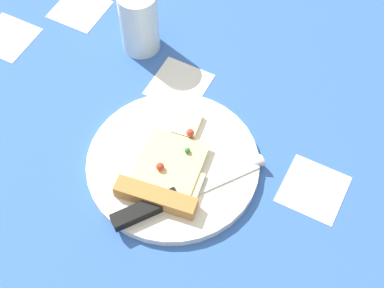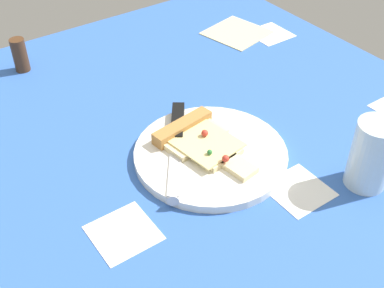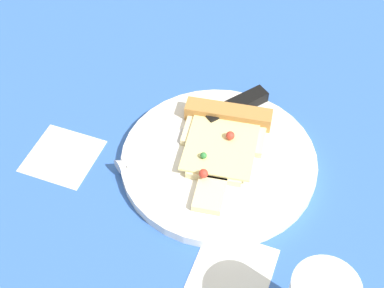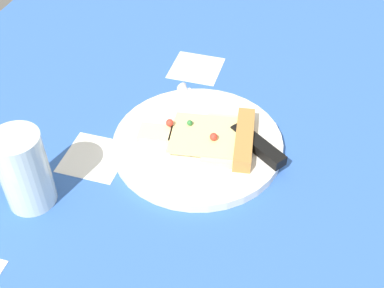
% 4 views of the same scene
% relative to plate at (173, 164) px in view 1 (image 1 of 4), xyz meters
% --- Properties ---
extents(ground_plane, '(1.11, 1.11, 0.03)m').
position_rel_plate_xyz_m(ground_plane, '(-0.05, 0.03, -0.02)').
color(ground_plane, '#3360B7').
rests_on(ground_plane, ground).
extents(plate, '(0.26, 0.26, 0.01)m').
position_rel_plate_xyz_m(plate, '(0.00, 0.00, 0.00)').
color(plate, white).
rests_on(plate, ground_plane).
extents(pizza_slice, '(0.12, 0.18, 0.02)m').
position_rel_plate_xyz_m(pizza_slice, '(-0.00, 0.03, 0.02)').
color(pizza_slice, beige).
rests_on(pizza_slice, plate).
extents(knife, '(0.16, 0.21, 0.02)m').
position_rel_plate_xyz_m(knife, '(-0.03, 0.05, 0.01)').
color(knife, silver).
rests_on(knife, plate).
extents(drinking_glass, '(0.07, 0.07, 0.12)m').
position_rel_plate_xyz_m(drinking_glass, '(0.17, -0.19, 0.05)').
color(drinking_glass, silver).
rests_on(drinking_glass, ground_plane).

